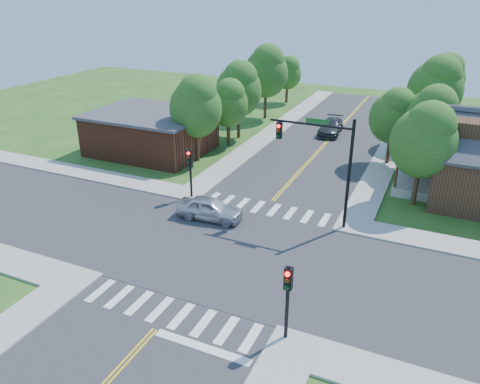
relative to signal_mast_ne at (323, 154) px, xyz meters
The scene contains 25 objects.
ground 8.37m from the signal_mast_ne, 125.00° to the right, with size 100.00×100.00×0.00m, color #245219.
road_ns 8.36m from the signal_mast_ne, 125.00° to the right, with size 10.00×90.00×0.04m, color #2D2D30.
road_ew 8.36m from the signal_mast_ne, 125.00° to the right, with size 90.00×10.00×0.04m, color #2D2D30.
intersection_patch 8.37m from the signal_mast_ne, 125.00° to the right, with size 10.20×10.20×0.06m, color #2D2D30.
sidewalk_nw 22.73m from the signal_mast_ne, 152.60° to the left, with size 40.00×40.00×0.14m.
crosswalk_north 6.23m from the signal_mast_ne, behind, with size 8.85×2.00×0.01m.
crosswalk_south 13.32m from the signal_mast_ne, 108.36° to the right, with size 8.85×2.00×0.01m.
centerline 8.34m from the signal_mast_ne, 125.00° to the right, with size 0.30×90.00×0.01m.
stop_bar 14.12m from the signal_mast_ne, 96.11° to the right, with size 4.60×0.45×0.09m, color white.
signal_mast_ne is the anchor object (origin of this frame).
signal_pole_se 11.55m from the signal_mast_ne, 81.44° to the right, with size 0.34×0.42×3.80m.
signal_pole_nw 9.76m from the signal_mast_ne, behind, with size 0.34×0.42×3.80m.
building_nw 19.87m from the signal_mast_ne, 157.21° to the left, with size 10.40×8.40×3.73m.
tree_e_a 7.84m from the signal_mast_ne, 46.05° to the left, with size 4.43×4.20×7.52m.
tree_e_b 13.64m from the signal_mast_ne, 66.67° to the left, with size 4.32×4.10×7.35m.
tree_e_c 21.09m from the signal_mast_ne, 75.88° to the left, with size 5.06×4.81×8.60m.
tree_e_d 30.23m from the signal_mast_ne, 79.45° to the left, with size 4.50×4.27×7.65m.
tree_w_a 14.76m from the signal_mast_ne, 151.13° to the left, with size 4.51×4.29×7.67m.
tree_w_b 19.30m from the signal_mast_ne, 130.10° to the left, with size 4.57×4.34×7.77m.
tree_w_c 26.18m from the signal_mast_ne, 119.17° to the left, with size 4.96×4.71×8.43m.
tree_w_d 33.82m from the signal_mast_ne, 112.69° to the left, with size 3.56×3.38×6.05m.
tree_house 13.42m from the signal_mast_ne, 79.26° to the left, with size 3.96×3.76×6.73m.
tree_bldg 17.32m from the signal_mast_ne, 135.36° to the left, with size 3.83×3.64×6.51m.
car_silver 8.22m from the signal_mast_ne, 160.62° to the right, with size 4.56×2.12×1.51m, color silver.
car_dgrey 20.70m from the signal_mast_ne, 102.16° to the left, with size 2.46×5.25×1.48m, color #323438.
Camera 1 is at (10.49, -21.20, 14.46)m, focal length 35.00 mm.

